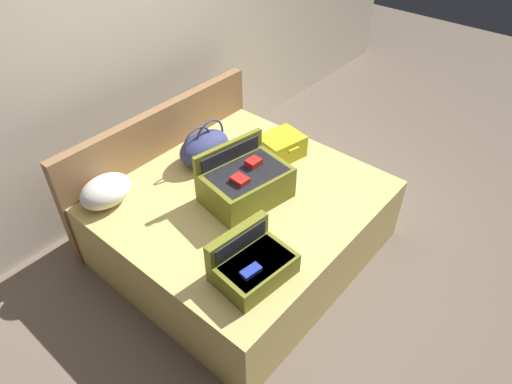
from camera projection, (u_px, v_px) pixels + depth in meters
ground_plane at (284, 273)px, 3.42m from camera, size 12.00×12.00×0.00m
back_wall at (117, 50)px, 3.41m from camera, size 8.00×0.10×2.60m
bed at (243, 223)px, 3.44m from camera, size 1.83×1.67×0.55m
headboard at (164, 159)px, 3.76m from camera, size 1.87×0.08×0.93m
hard_case_large at (246, 183)px, 3.15m from camera, size 0.64×0.50×0.38m
hard_case_medium at (252, 264)px, 2.65m from camera, size 0.48×0.39×0.28m
hard_case_small at (281, 146)px, 3.59m from camera, size 0.37×0.33×0.18m
duffel_bag at (204, 147)px, 3.51m from camera, size 0.45×0.29×0.33m
pillow_near_headboard at (106, 191)px, 3.15m from camera, size 0.38×0.28×0.20m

